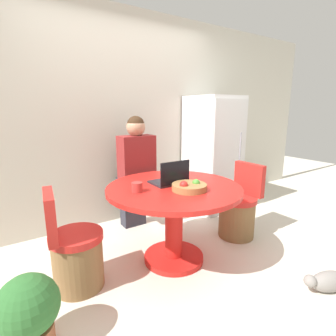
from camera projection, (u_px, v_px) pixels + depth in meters
ground_plane at (191, 265)px, 2.44m from camera, size 12.00×12.00×0.00m
wall_back at (124, 119)px, 3.29m from camera, size 7.00×0.06×2.60m
refrigerator at (213, 154)px, 3.73m from camera, size 0.61×0.68×1.60m
dining_table at (174, 207)px, 2.42m from camera, size 1.23×1.23×0.74m
chair_left_side at (75, 255)px, 2.10m from camera, size 0.44×0.42×0.83m
chair_right_side at (238, 212)px, 2.96m from camera, size 0.42×0.42×0.83m
person_seated at (135, 168)px, 3.07m from camera, size 0.40×0.37×1.35m
laptop at (170, 179)px, 2.44m from camera, size 0.31×0.25×0.23m
fruit_bowl at (189, 187)px, 2.25m from camera, size 0.30×0.30×0.10m
coffee_cup at (137, 187)px, 2.20m from camera, size 0.09×0.09×0.08m
cat at (328, 281)px, 2.08m from camera, size 0.41×0.26×0.17m
potted_plant at (29, 311)px, 1.54m from camera, size 0.36×0.36×0.49m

